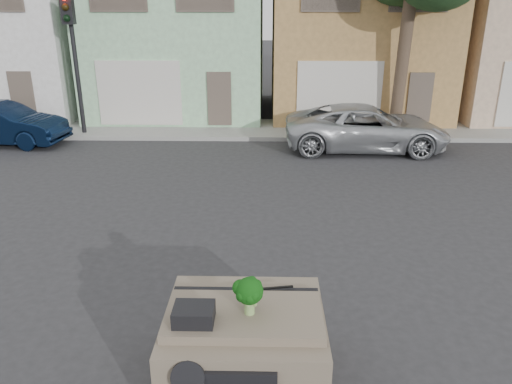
{
  "coord_description": "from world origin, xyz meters",
  "views": [
    {
      "loc": [
        0.26,
        -8.3,
        4.65
      ],
      "look_at": [
        0.07,
        0.5,
        1.3
      ],
      "focal_mm": 35.0,
      "sensor_mm": 36.0,
      "label": 1
    }
  ],
  "objects_px": {
    "traffic_signal": "(75,66)",
    "navy_sedan": "(6,144)",
    "silver_pickup": "(365,149)",
    "broccoli": "(249,296)"
  },
  "relations": [
    {
      "from": "silver_pickup",
      "to": "broccoli",
      "type": "bearing_deg",
      "value": 164.11
    },
    {
      "from": "navy_sedan",
      "to": "silver_pickup",
      "type": "xyz_separation_m",
      "value": [
        12.48,
        -0.38,
        0.0
      ]
    },
    {
      "from": "traffic_signal",
      "to": "broccoli",
      "type": "height_order",
      "value": "traffic_signal"
    },
    {
      "from": "traffic_signal",
      "to": "navy_sedan",
      "type": "bearing_deg",
      "value": -155.76
    },
    {
      "from": "traffic_signal",
      "to": "broccoli",
      "type": "distance_m",
      "value": 14.32
    },
    {
      "from": "traffic_signal",
      "to": "silver_pickup",
      "type": "bearing_deg",
      "value": -8.24
    },
    {
      "from": "silver_pickup",
      "to": "traffic_signal",
      "type": "distance_m",
      "value": 10.5
    },
    {
      "from": "navy_sedan",
      "to": "broccoli",
      "type": "bearing_deg",
      "value": -135.67
    },
    {
      "from": "broccoli",
      "to": "navy_sedan",
      "type": "bearing_deg",
      "value": 127.74
    },
    {
      "from": "navy_sedan",
      "to": "traffic_signal",
      "type": "height_order",
      "value": "traffic_signal"
    }
  ]
}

